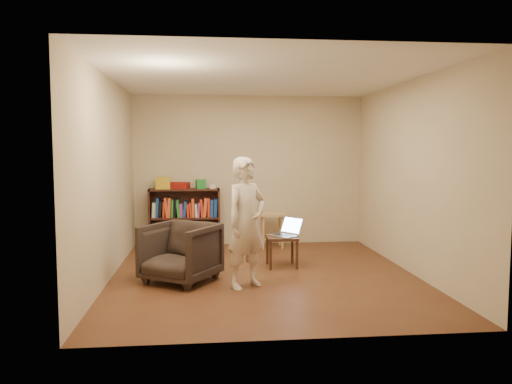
{
  "coord_description": "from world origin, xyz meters",
  "views": [
    {
      "loc": [
        -0.77,
        -6.47,
        1.69
      ],
      "look_at": [
        -0.07,
        0.35,
        1.09
      ],
      "focal_mm": 35.0,
      "sensor_mm": 36.0,
      "label": 1
    }
  ],
  "objects": [
    {
      "name": "box_white",
      "position": [
        -0.64,
        2.05,
        1.04
      ],
      "size": [
        0.09,
        0.09,
        0.07
      ],
      "primitive_type": "cube",
      "rotation": [
        0.0,
        0.0,
        -0.0
      ],
      "color": "silver",
      "rests_on": "bookshelf"
    },
    {
      "name": "wall_left",
      "position": [
        -2.0,
        0.0,
        1.3
      ],
      "size": [
        0.0,
        4.5,
        4.5
      ],
      "primitive_type": "plane",
      "rotation": [
        1.57,
        0.0,
        1.57
      ],
      "color": "beige",
      "rests_on": "floor"
    },
    {
      "name": "box_yellow",
      "position": [
        -1.48,
        2.07,
        1.1
      ],
      "size": [
        0.25,
        0.19,
        0.2
      ],
      "primitive_type": "cube",
      "rotation": [
        0.0,
        0.0,
        0.04
      ],
      "color": "gold",
      "rests_on": "bookshelf"
    },
    {
      "name": "ceiling",
      "position": [
        0.0,
        0.0,
        2.6
      ],
      "size": [
        4.5,
        4.5,
        0.0
      ],
      "primitive_type": "plane",
      "color": "white",
      "rests_on": "wall_back"
    },
    {
      "name": "armchair",
      "position": [
        -1.09,
        -0.21,
        0.37
      ],
      "size": [
        1.12,
        1.13,
        0.75
      ],
      "primitive_type": "imported",
      "rotation": [
        0.0,
        0.0,
        -0.57
      ],
      "color": "#2E261F",
      "rests_on": "floor"
    },
    {
      "name": "person",
      "position": [
        -0.28,
        -0.53,
        0.79
      ],
      "size": [
        0.69,
        0.65,
        1.58
      ],
      "primitive_type": "imported",
      "rotation": [
        0.0,
        0.0,
        0.64
      ],
      "color": "beige",
      "rests_on": "floor"
    },
    {
      "name": "wall_back",
      "position": [
        0.0,
        2.25,
        1.3
      ],
      "size": [
        4.0,
        0.0,
        4.0
      ],
      "primitive_type": "plane",
      "rotation": [
        1.57,
        0.0,
        0.0
      ],
      "color": "beige",
      "rests_on": "floor"
    },
    {
      "name": "laptop",
      "position": [
        0.39,
        0.51,
        0.5
      ],
      "size": [
        0.52,
        0.52,
        0.26
      ],
      "rotation": [
        0.0,
        0.0,
        -0.9
      ],
      "color": "#AFAFB4",
      "rests_on": "side_table"
    },
    {
      "name": "red_cloth",
      "position": [
        -1.21,
        2.1,
        1.05
      ],
      "size": [
        0.37,
        0.31,
        0.11
      ],
      "primitive_type": "cube",
      "rotation": [
        0.0,
        0.0,
        -0.25
      ],
      "color": "maroon",
      "rests_on": "bookshelf"
    },
    {
      "name": "stool",
      "position": [
        0.36,
        1.88,
        0.48
      ],
      "size": [
        0.41,
        0.41,
        0.59
      ],
      "color": "tan",
      "rests_on": "floor"
    },
    {
      "name": "bookshelf",
      "position": [
        -1.12,
        2.09,
        0.44
      ],
      "size": [
        1.2,
        0.3,
        1.0
      ],
      "color": "black",
      "rests_on": "floor"
    },
    {
      "name": "floor",
      "position": [
        0.0,
        0.0,
        0.0
      ],
      "size": [
        4.5,
        4.5,
        0.0
      ],
      "primitive_type": "plane",
      "color": "#4F2519",
      "rests_on": "ground"
    },
    {
      "name": "wall_right",
      "position": [
        2.0,
        0.0,
        1.3
      ],
      "size": [
        0.0,
        4.5,
        4.5
      ],
      "primitive_type": "plane",
      "rotation": [
        1.57,
        0.0,
        -1.57
      ],
      "color": "beige",
      "rests_on": "floor"
    },
    {
      "name": "side_table",
      "position": [
        0.31,
        0.47,
        0.36
      ],
      "size": [
        0.43,
        0.43,
        0.44
      ],
      "color": "black",
      "rests_on": "floor"
    },
    {
      "name": "box_green",
      "position": [
        -0.84,
        2.09,
        1.08
      ],
      "size": [
        0.18,
        0.18,
        0.15
      ],
      "primitive_type": "cube",
      "rotation": [
        0.0,
        0.0,
        0.16
      ],
      "color": "#217E30",
      "rests_on": "bookshelf"
    }
  ]
}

